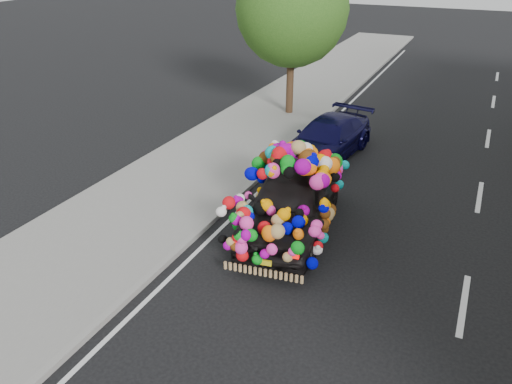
% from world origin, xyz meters
% --- Properties ---
extents(ground, '(100.00, 100.00, 0.00)m').
position_xyz_m(ground, '(0.00, 0.00, 0.00)').
color(ground, black).
rests_on(ground, ground).
extents(sidewalk, '(4.00, 60.00, 0.12)m').
position_xyz_m(sidewalk, '(-4.30, 0.00, 0.06)').
color(sidewalk, gray).
rests_on(sidewalk, ground).
extents(kerb, '(0.15, 60.00, 0.13)m').
position_xyz_m(kerb, '(-2.35, 0.00, 0.07)').
color(kerb, gray).
rests_on(kerb, ground).
extents(lane_markings, '(6.00, 50.00, 0.01)m').
position_xyz_m(lane_markings, '(3.60, 0.00, 0.01)').
color(lane_markings, silver).
rests_on(lane_markings, ground).
extents(tree_near_sidewalk, '(4.20, 4.20, 6.13)m').
position_xyz_m(tree_near_sidewalk, '(-3.80, 9.50, 4.02)').
color(tree_near_sidewalk, '#332114').
rests_on(tree_near_sidewalk, ground).
extents(plush_art_car, '(2.73, 4.91, 2.17)m').
position_xyz_m(plush_art_car, '(-0.48, 1.27, 1.12)').
color(plush_art_car, black).
rests_on(plush_art_car, ground).
extents(navy_sedan, '(2.29, 4.45, 1.23)m').
position_xyz_m(navy_sedan, '(-1.10, 5.96, 0.62)').
color(navy_sedan, black).
rests_on(navy_sedan, ground).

